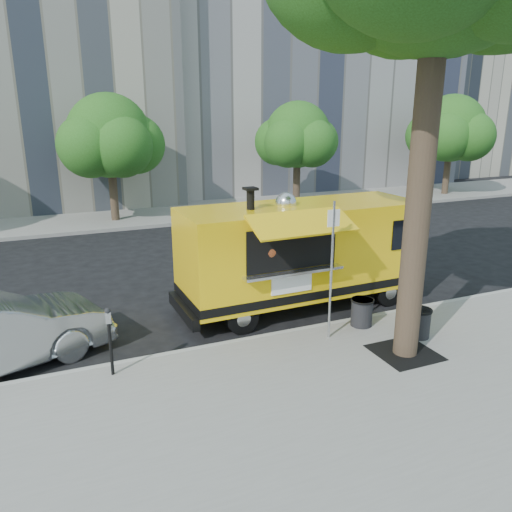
{
  "coord_description": "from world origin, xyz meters",
  "views": [
    {
      "loc": [
        -3.8,
        -10.08,
        4.92
      ],
      "look_at": [
        0.49,
        0.0,
        1.7
      ],
      "focal_mm": 35.0,
      "sensor_mm": 36.0,
      "label": 1
    }
  ],
  "objects_px": {
    "far_tree_b": "(109,136)",
    "trash_bin_left": "(362,311)",
    "parking_meter": "(109,334)",
    "food_truck": "(301,252)",
    "trash_bin_right": "(419,322)",
    "far_tree_d": "(451,129)",
    "far_tree_c": "(298,135)",
    "sign_post": "(332,263)"
  },
  "relations": [
    {
      "from": "sign_post",
      "to": "far_tree_b",
      "type": "bearing_deg",
      "value": 100.15
    },
    {
      "from": "trash_bin_left",
      "to": "far_tree_b",
      "type": "bearing_deg",
      "value": 104.3
    },
    {
      "from": "far_tree_d",
      "to": "trash_bin_left",
      "type": "distance_m",
      "value": 21.05
    },
    {
      "from": "parking_meter",
      "to": "trash_bin_right",
      "type": "distance_m",
      "value": 6.45
    },
    {
      "from": "far_tree_b",
      "to": "parking_meter",
      "type": "bearing_deg",
      "value": -98.1
    },
    {
      "from": "far_tree_c",
      "to": "sign_post",
      "type": "bearing_deg",
      "value": -114.81
    },
    {
      "from": "far_tree_c",
      "to": "sign_post",
      "type": "distance_m",
      "value": 15.48
    },
    {
      "from": "sign_post",
      "to": "trash_bin_right",
      "type": "bearing_deg",
      "value": -21.9
    },
    {
      "from": "food_truck",
      "to": "far_tree_c",
      "type": "bearing_deg",
      "value": 61.64
    },
    {
      "from": "parking_meter",
      "to": "food_truck",
      "type": "distance_m",
      "value": 5.35
    },
    {
      "from": "trash_bin_right",
      "to": "sign_post",
      "type": "bearing_deg",
      "value": 158.1
    },
    {
      "from": "far_tree_b",
      "to": "food_truck",
      "type": "relative_size",
      "value": 0.85
    },
    {
      "from": "sign_post",
      "to": "far_tree_c",
      "type": "bearing_deg",
      "value": 65.19
    },
    {
      "from": "trash_bin_left",
      "to": "trash_bin_right",
      "type": "distance_m",
      "value": 1.26
    },
    {
      "from": "far_tree_b",
      "to": "food_truck",
      "type": "bearing_deg",
      "value": -76.24
    },
    {
      "from": "far_tree_c",
      "to": "trash_bin_right",
      "type": "relative_size",
      "value": 8.16
    },
    {
      "from": "parking_meter",
      "to": "far_tree_b",
      "type": "bearing_deg",
      "value": 81.9
    },
    {
      "from": "far_tree_b",
      "to": "food_truck",
      "type": "height_order",
      "value": "far_tree_b"
    },
    {
      "from": "far_tree_b",
      "to": "trash_bin_left",
      "type": "relative_size",
      "value": 8.65
    },
    {
      "from": "trash_bin_left",
      "to": "far_tree_c",
      "type": "bearing_deg",
      "value": 68.37
    },
    {
      "from": "far_tree_b",
      "to": "parking_meter",
      "type": "distance_m",
      "value": 14.48
    },
    {
      "from": "far_tree_d",
      "to": "far_tree_b",
      "type": "bearing_deg",
      "value": 179.7
    },
    {
      "from": "trash_bin_left",
      "to": "trash_bin_right",
      "type": "bearing_deg",
      "value": -50.82
    },
    {
      "from": "far_tree_b",
      "to": "trash_bin_right",
      "type": "bearing_deg",
      "value": -73.75
    },
    {
      "from": "far_tree_c",
      "to": "parking_meter",
      "type": "distance_m",
      "value": 17.82
    },
    {
      "from": "far_tree_b",
      "to": "far_tree_d",
      "type": "height_order",
      "value": "far_tree_d"
    },
    {
      "from": "parking_meter",
      "to": "trash_bin_left",
      "type": "relative_size",
      "value": 2.1
    },
    {
      "from": "parking_meter",
      "to": "food_truck",
      "type": "relative_size",
      "value": 0.21
    },
    {
      "from": "parking_meter",
      "to": "food_truck",
      "type": "height_order",
      "value": "food_truck"
    },
    {
      "from": "parking_meter",
      "to": "trash_bin_right",
      "type": "height_order",
      "value": "parking_meter"
    },
    {
      "from": "far_tree_b",
      "to": "parking_meter",
      "type": "relative_size",
      "value": 4.12
    },
    {
      "from": "far_tree_b",
      "to": "far_tree_c",
      "type": "distance_m",
      "value": 9.01
    },
    {
      "from": "far_tree_b",
      "to": "trash_bin_left",
      "type": "distance_m",
      "value": 14.83
    },
    {
      "from": "far_tree_b",
      "to": "trash_bin_left",
      "type": "xyz_separation_m",
      "value": [
        3.57,
        -14.0,
        -3.34
      ]
    },
    {
      "from": "far_tree_c",
      "to": "parking_meter",
      "type": "relative_size",
      "value": 3.9
    },
    {
      "from": "food_truck",
      "to": "trash_bin_left",
      "type": "bearing_deg",
      "value": -73.61
    },
    {
      "from": "food_truck",
      "to": "trash_bin_left",
      "type": "height_order",
      "value": "food_truck"
    },
    {
      "from": "far_tree_b",
      "to": "trash_bin_right",
      "type": "xyz_separation_m",
      "value": [
        4.37,
        -14.98,
        -3.34
      ]
    },
    {
      "from": "trash_bin_right",
      "to": "parking_meter",
      "type": "bearing_deg",
      "value": 171.69
    },
    {
      "from": "far_tree_d",
      "to": "trash_bin_right",
      "type": "xyz_separation_m",
      "value": [
        -14.63,
        -14.88,
        -3.4
      ]
    },
    {
      "from": "far_tree_c",
      "to": "far_tree_b",
      "type": "bearing_deg",
      "value": 178.09
    },
    {
      "from": "far_tree_c",
      "to": "trash_bin_right",
      "type": "distance_m",
      "value": 15.73
    }
  ]
}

